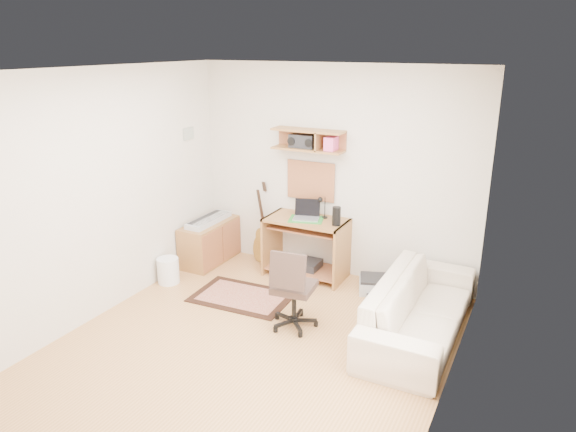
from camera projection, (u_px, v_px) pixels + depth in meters
The scene contains 22 objects.
floor at pixel (253, 345), 5.17m from camera, with size 3.60×4.00×0.01m, color tan.
ceiling at pixel (247, 69), 4.36m from camera, with size 3.60×4.00×0.01m, color white.
back_wall at pixel (334, 173), 6.47m from camera, with size 3.60×0.01×2.60m, color beige.
left_wall at pixel (102, 194), 5.54m from camera, with size 0.01×4.00×2.60m, color beige.
right_wall at pixel (456, 254), 3.99m from camera, with size 0.01×4.00×2.60m, color beige.
wall_shelf at pixel (308, 140), 6.36m from camera, with size 0.90×0.25×0.26m, color #9C6837.
cork_board at pixel (311, 181), 6.61m from camera, with size 0.64×0.03×0.49m, color tan.
wall_photo at pixel (189, 134), 6.67m from camera, with size 0.02×0.20×0.15m, color #4C8CBF.
desk at pixel (306, 247), 6.62m from camera, with size 1.00×0.55×0.75m, color #9C6837, non-canonical shape.
laptop at pixel (306, 210), 6.45m from camera, with size 0.31×0.31×0.24m, color silver, non-canonical shape.
speaker at pixel (336, 216), 6.25m from camera, with size 0.10×0.10×0.23m, color black.
desk_lamp at pixel (325, 207), 6.50m from camera, with size 0.09×0.09×0.27m, color black, non-canonical shape.
pencil_cup at pixel (335, 216), 6.42m from camera, with size 0.07×0.07×0.11m, color #2E438B.
boombox at pixel (302, 141), 6.39m from camera, with size 0.31×0.14×0.16m, color black.
rug at pixel (242, 296), 6.14m from camera, with size 1.11×0.74×0.01m, color tan.
task_chair at pixel (294, 287), 5.38m from camera, with size 0.46×0.46×0.90m, color #34251F, non-canonical shape.
cabinet at pixel (210, 242), 7.08m from camera, with size 0.40×0.90×0.55m, color #9C6837.
music_keyboard at pixel (209, 220), 6.98m from camera, with size 0.23×0.75×0.07m, color #B2B5BA.
guitar at pixel (261, 223), 6.99m from camera, with size 0.29×0.18×1.09m, color olive, non-canonical shape.
waste_basket at pixel (168, 271), 6.48m from camera, with size 0.26×0.26×0.32m, color white.
printer at pixel (378, 285), 6.26m from camera, with size 0.45×0.35×0.17m, color #A5A8AA.
sofa at pixel (420, 299), 5.25m from camera, with size 2.00×0.59×0.78m, color beige.
Camera 1 is at (2.35, -3.88, 2.82)m, focal length 33.01 mm.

